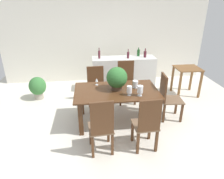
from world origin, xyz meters
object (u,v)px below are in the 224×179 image
object	(u,v)px
crystal_vase_center_near	(140,90)
wine_bottle_dark	(128,55)
chair_far_right	(126,80)
crystal_vase_left	(129,90)
chair_foot_end	(167,95)
potted_plant_floor	(38,87)
crystal_vase_right	(135,83)
wine_bottle_tall	(145,54)
flower_centerpiece	(117,78)
kitchen_counter	(124,74)
wine_bottle_green	(99,54)
chair_near_right	(147,123)
side_table	(187,74)
wine_bottle_clear	(138,53)
dining_table	(116,96)
chair_far_left	(96,83)
chair_near_left	(101,126)
wine_glass	(97,80)

from	to	relation	value
crystal_vase_center_near	wine_bottle_dark	xyz separation A→B (m)	(0.13, 1.98, 0.18)
chair_far_right	crystal_vase_left	world-z (taller)	chair_far_right
chair_foot_end	potted_plant_floor	distance (m)	3.34
crystal_vase_right	wine_bottle_tall	xyz separation A→B (m)	(0.63, 1.62, 0.21)
flower_centerpiece	crystal_vase_right	bearing A→B (deg)	5.94
crystal_vase_left	kitchen_counter	distance (m)	2.05
wine_bottle_dark	potted_plant_floor	bearing A→B (deg)	-172.75
wine_bottle_green	chair_near_right	bearing A→B (deg)	-76.65
chair_far_right	side_table	xyz separation A→B (m)	(1.73, 0.19, 0.02)
chair_near_right	wine_bottle_clear	distance (m)	2.95
dining_table	wine_bottle_tall	world-z (taller)	wine_bottle_tall
dining_table	chair_foot_end	distance (m)	1.12
chair_far_left	dining_table	bearing A→B (deg)	-70.24
chair_near_right	dining_table	bearing A→B (deg)	-71.41
chair_near_left	chair_far_left	distance (m)	1.96
dining_table	wine_glass	size ratio (longest dim) A/B	11.23
crystal_vase_left	potted_plant_floor	size ratio (longest dim) A/B	0.32
crystal_vase_center_near	wine_bottle_green	world-z (taller)	wine_bottle_green
chair_far_right	crystal_vase_left	xyz separation A→B (m)	(-0.17, -1.25, 0.28)
flower_centerpiece	crystal_vase_left	distance (m)	0.40
chair_near_right	chair_foot_end	bearing A→B (deg)	-129.30
dining_table	chair_far_right	xyz separation A→B (m)	(0.39, 0.99, -0.04)
chair_near_right	wine_bottle_dark	xyz separation A→B (m)	(0.16, 2.65, 0.50)
crystal_vase_left	chair_far_right	bearing A→B (deg)	82.33
flower_centerpiece	potted_plant_floor	world-z (taller)	flower_centerpiece
chair_near_left	flower_centerpiece	xyz separation A→B (m)	(0.39, 1.03, 0.43)
crystal_vase_center_near	crystal_vase_right	world-z (taller)	crystal_vase_center_near
flower_centerpiece	side_table	xyz separation A→B (m)	(2.10, 1.13, -0.40)
crystal_vase_left	crystal_vase_right	world-z (taller)	crystal_vase_left
chair_near_right	wine_bottle_clear	size ratio (longest dim) A/B	4.26
dining_table	potted_plant_floor	bearing A→B (deg)	145.03
chair_foot_end	crystal_vase_left	xyz separation A→B (m)	(-0.90, -0.27, 0.30)
wine_bottle_clear	side_table	bearing A→B (deg)	-29.83
chair_near_left	chair_far_left	world-z (taller)	chair_near_left
chair_near_right	kitchen_counter	size ratio (longest dim) A/B	0.58
crystal_vase_center_near	wine_bottle_green	distance (m)	2.16
chair_foot_end	crystal_vase_right	bearing A→B (deg)	88.03
chair_far_left	crystal_vase_right	xyz separation A→B (m)	(0.81, -0.89, 0.32)
chair_far_left	side_table	size ratio (longest dim) A/B	1.21
flower_centerpiece	wine_bottle_clear	bearing A→B (deg)	64.26
wine_bottle_green	wine_bottle_dark	bearing A→B (deg)	-4.90
chair_far_left	wine_bottle_green	distance (m)	0.95
dining_table	wine_bottle_dark	world-z (taller)	wine_bottle_dark
flower_centerpiece	wine_bottle_green	xyz separation A→B (m)	(-0.26, 1.69, 0.08)
crystal_vase_center_near	wine_bottle_tall	size ratio (longest dim) A/B	0.83
flower_centerpiece	wine_bottle_tall	size ratio (longest dim) A/B	1.94
wine_bottle_green	potted_plant_floor	bearing A→B (deg)	-167.11
crystal_vase_right	potted_plant_floor	size ratio (longest dim) A/B	0.26
crystal_vase_left	wine_bottle_clear	world-z (taller)	wine_bottle_clear
chair_far_left	crystal_vase_left	world-z (taller)	chair_far_left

